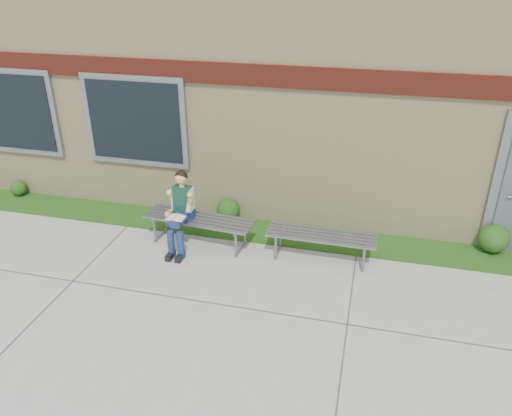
# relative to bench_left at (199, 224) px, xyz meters

# --- Properties ---
(ground) EXTENTS (80.00, 80.00, 0.00)m
(ground) POSITION_rel_bench_left_xyz_m (1.56, -2.00, -0.36)
(ground) COLOR #9E9E99
(ground) RESTS_ON ground
(grass_strip) EXTENTS (16.00, 0.80, 0.02)m
(grass_strip) POSITION_rel_bench_left_xyz_m (1.56, 0.60, -0.35)
(grass_strip) COLOR #214612
(grass_strip) RESTS_ON ground
(school_building) EXTENTS (16.20, 6.22, 4.20)m
(school_building) POSITION_rel_bench_left_xyz_m (1.55, 3.99, 1.74)
(school_building) COLOR beige
(school_building) RESTS_ON ground
(bench_left) EXTENTS (1.84, 0.67, 0.47)m
(bench_left) POSITION_rel_bench_left_xyz_m (0.00, 0.00, 0.00)
(bench_left) COLOR slate
(bench_left) RESTS_ON ground
(bench_right) EXTENTS (1.69, 0.49, 0.44)m
(bench_right) POSITION_rel_bench_left_xyz_m (2.00, 0.00, -0.02)
(bench_right) COLOR slate
(bench_right) RESTS_ON ground
(girl) EXTENTS (0.45, 0.75, 1.30)m
(girl) POSITION_rel_bench_left_xyz_m (-0.22, -0.20, 0.33)
(girl) COLOR navy
(girl) RESTS_ON ground
(shrub_west) EXTENTS (0.31, 0.31, 0.31)m
(shrub_west) POSITION_rel_bench_left_xyz_m (-4.09, 0.85, -0.19)
(shrub_west) COLOR #214612
(shrub_west) RESTS_ON grass_strip
(shrub_mid) EXTENTS (0.41, 0.41, 0.41)m
(shrub_mid) POSITION_rel_bench_left_xyz_m (0.24, 0.85, -0.14)
(shrub_mid) COLOR #214612
(shrub_mid) RESTS_ON grass_strip
(shrub_east) EXTENTS (0.47, 0.47, 0.47)m
(shrub_east) POSITION_rel_bench_left_xyz_m (4.65, 0.85, -0.11)
(shrub_east) COLOR #214612
(shrub_east) RESTS_ON grass_strip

